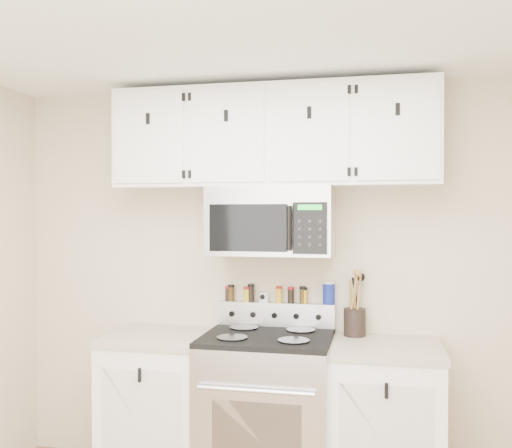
% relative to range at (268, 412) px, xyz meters
% --- Properties ---
extents(back_wall, '(3.50, 0.01, 2.50)m').
position_rel_range_xyz_m(back_wall, '(0.00, 0.32, 0.76)').
color(back_wall, '#C1B091').
rests_on(back_wall, floor).
extents(range, '(0.76, 0.65, 1.10)m').
position_rel_range_xyz_m(range, '(0.00, 0.00, 0.00)').
color(range, '#B7B7BA').
rests_on(range, floor).
extents(base_cabinet_left, '(0.64, 0.62, 0.92)m').
position_rel_range_xyz_m(base_cabinet_left, '(-0.69, 0.02, -0.03)').
color(base_cabinet_left, white).
rests_on(base_cabinet_left, floor).
extents(base_cabinet_right, '(0.64, 0.62, 0.92)m').
position_rel_range_xyz_m(base_cabinet_right, '(0.69, 0.02, -0.03)').
color(base_cabinet_right, white).
rests_on(base_cabinet_right, floor).
extents(microwave, '(0.76, 0.44, 0.42)m').
position_rel_range_xyz_m(microwave, '(0.00, 0.13, 1.14)').
color(microwave, '#9E9EA3').
rests_on(microwave, back_wall).
extents(upper_cabinets, '(2.00, 0.35, 0.62)m').
position_rel_range_xyz_m(upper_cabinets, '(-0.00, 0.15, 1.66)').
color(upper_cabinets, white).
rests_on(upper_cabinets, back_wall).
extents(utensil_crock, '(0.13, 0.13, 0.39)m').
position_rel_range_xyz_m(utensil_crock, '(0.51, 0.22, 0.53)').
color(utensil_crock, black).
rests_on(utensil_crock, base_cabinet_right).
extents(kitchen_timer, '(0.07, 0.06, 0.06)m').
position_rel_range_xyz_m(kitchen_timer, '(-0.08, 0.28, 0.65)').
color(kitchen_timer, silver).
rests_on(kitchen_timer, range).
extents(salt_canister, '(0.08, 0.08, 0.14)m').
position_rel_range_xyz_m(salt_canister, '(0.34, 0.28, 0.68)').
color(salt_canister, navy).
rests_on(salt_canister, range).
extents(spice_jar_0, '(0.04, 0.04, 0.10)m').
position_rel_range_xyz_m(spice_jar_0, '(-0.32, 0.28, 0.66)').
color(spice_jar_0, black).
rests_on(spice_jar_0, range).
extents(spice_jar_1, '(0.04, 0.04, 0.11)m').
position_rel_range_xyz_m(spice_jar_1, '(-0.30, 0.28, 0.67)').
color(spice_jar_1, '#42280F').
rests_on(spice_jar_1, range).
extents(spice_jar_2, '(0.05, 0.05, 0.10)m').
position_rel_range_xyz_m(spice_jar_2, '(-0.19, 0.28, 0.66)').
color(spice_jar_2, gold).
rests_on(spice_jar_2, range).
extents(spice_jar_3, '(0.04, 0.04, 0.12)m').
position_rel_range_xyz_m(spice_jar_3, '(-0.16, 0.28, 0.67)').
color(spice_jar_3, black).
rests_on(spice_jar_3, range).
extents(spice_jar_4, '(0.04, 0.04, 0.11)m').
position_rel_range_xyz_m(spice_jar_4, '(0.02, 0.28, 0.67)').
color(spice_jar_4, gold).
rests_on(spice_jar_4, range).
extents(spice_jar_5, '(0.04, 0.04, 0.10)m').
position_rel_range_xyz_m(spice_jar_5, '(0.10, 0.28, 0.67)').
color(spice_jar_5, black).
rests_on(spice_jar_5, range).
extents(spice_jar_6, '(0.04, 0.04, 0.11)m').
position_rel_range_xyz_m(spice_jar_6, '(0.17, 0.28, 0.67)').
color(spice_jar_6, '#402E0F').
rests_on(spice_jar_6, range).
extents(spice_jar_7, '(0.04, 0.04, 0.10)m').
position_rel_range_xyz_m(spice_jar_7, '(0.19, 0.28, 0.66)').
color(spice_jar_7, gold).
rests_on(spice_jar_7, range).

